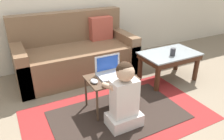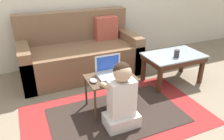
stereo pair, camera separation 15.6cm
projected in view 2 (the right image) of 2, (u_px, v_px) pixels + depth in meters
ground_plane at (115, 104)px, 2.68m from camera, size 16.00×16.00×0.00m
area_rug at (117, 115)px, 2.47m from camera, size 2.05×1.22×0.01m
couch at (80, 54)px, 3.37m from camera, size 1.75×0.85×0.91m
coffee_table at (173, 59)px, 3.08m from camera, size 0.82×0.51×0.42m
laptop_desk at (111, 81)px, 2.47m from camera, size 0.55×0.38×0.41m
laptop at (111, 72)px, 2.47m from camera, size 0.31×0.21×0.22m
computer_mouse at (93, 81)px, 2.34m from camera, size 0.07×0.11×0.03m
person_seated at (122, 98)px, 2.18m from camera, size 0.35×0.35×0.73m
cup_on_table at (177, 54)px, 2.93m from camera, size 0.07×0.07×0.10m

